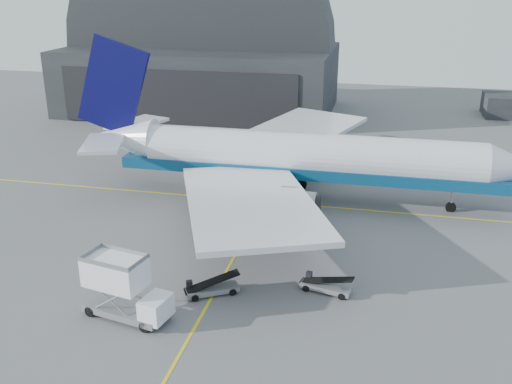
% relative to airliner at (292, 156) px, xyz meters
% --- Properties ---
extents(ground, '(200.00, 200.00, 0.00)m').
position_rel_airliner_xyz_m(ground, '(-2.77, -21.72, -5.20)').
color(ground, '#565659').
rests_on(ground, ground).
extents(taxi_lines, '(80.00, 42.12, 0.02)m').
position_rel_airliner_xyz_m(taxi_lines, '(-2.77, -9.05, -5.19)').
color(taxi_lines, yellow).
rests_on(taxi_lines, ground).
extents(hangar, '(50.00, 28.30, 28.00)m').
position_rel_airliner_xyz_m(hangar, '(-24.77, 43.22, 4.34)').
color(hangar, black).
rests_on(hangar, ground).
extents(airliner, '(52.93, 51.32, 18.57)m').
position_rel_airliner_xyz_m(airliner, '(0.00, 0.00, 0.00)').
color(airliner, white).
rests_on(airliner, ground).
extents(catering_truck, '(7.36, 3.93, 4.80)m').
position_rel_airliner_xyz_m(catering_truck, '(-8.49, -27.35, -2.77)').
color(catering_truck, slate).
rests_on(catering_truck, ground).
extents(pushback_tug, '(4.83, 3.69, 1.99)m').
position_rel_airliner_xyz_m(pushback_tug, '(-3.10, -12.27, -4.45)').
color(pushback_tug, black).
rests_on(pushback_tug, ground).
extents(belt_loader_a, '(4.51, 3.45, 1.77)m').
position_rel_airliner_xyz_m(belt_loader_a, '(-2.94, -22.77, -4.65)').
color(belt_loader_a, slate).
rests_on(belt_loader_a, ground).
extents(belt_loader_b, '(4.59, 2.32, 1.71)m').
position_rel_airliner_xyz_m(belt_loader_b, '(6.26, -20.28, -4.67)').
color(belt_loader_b, slate).
rests_on(belt_loader_b, ground).
extents(traffic_cone, '(0.39, 0.39, 0.57)m').
position_rel_airliner_xyz_m(traffic_cone, '(-2.83, -21.92, -4.93)').
color(traffic_cone, '#FF3B08').
rests_on(traffic_cone, ground).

